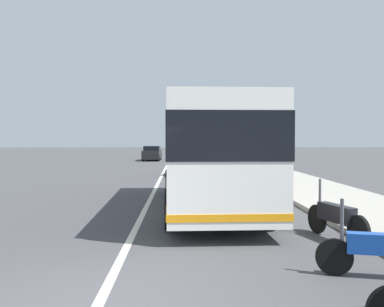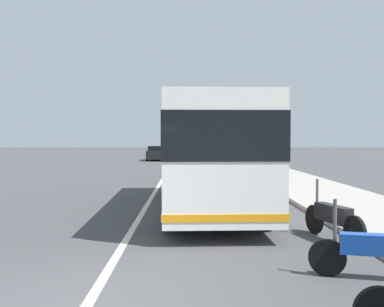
% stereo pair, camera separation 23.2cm
% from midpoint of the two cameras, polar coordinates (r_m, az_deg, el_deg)
% --- Properties ---
extents(ground_plane, '(220.00, 220.00, 0.00)m').
position_cam_midpoint_polar(ground_plane, '(6.50, -12.80, -18.02)').
color(ground_plane, '#424244').
extents(sidewalk_curb, '(110.00, 3.60, 0.14)m').
position_cam_midpoint_polar(sidewalk_curb, '(17.04, 17.37, -5.40)').
color(sidewalk_curb, '#9E998E').
rests_on(sidewalk_curb, ground).
extents(lane_divider_line, '(110.00, 0.16, 0.01)m').
position_cam_midpoint_polar(lane_divider_line, '(16.18, -5.85, -5.95)').
color(lane_divider_line, silver).
rests_on(lane_divider_line, ground).
extents(coach_bus, '(10.17, 2.91, 3.25)m').
position_cam_midpoint_polar(coach_bus, '(13.98, 1.55, 0.46)').
color(coach_bus, silver).
rests_on(coach_bus, ground).
extents(motorcycle_by_tree, '(0.60, 2.02, 1.25)m').
position_cam_midpoint_polar(motorcycle_by_tree, '(7.73, 22.41, -11.34)').
color(motorcycle_by_tree, black).
rests_on(motorcycle_by_tree, ground).
extents(motorcycle_mid_row, '(2.11, 0.65, 1.28)m').
position_cam_midpoint_polar(motorcycle_mid_row, '(10.25, 17.35, -7.86)').
color(motorcycle_mid_row, black).
rests_on(motorcycle_mid_row, ground).
extents(car_behind_bus, '(4.17, 2.00, 1.57)m').
position_cam_midpoint_polar(car_behind_bus, '(27.12, -0.33, -1.22)').
color(car_behind_bus, red).
rests_on(car_behind_bus, ground).
extents(car_far_distant, '(4.69, 1.82, 1.48)m').
position_cam_midpoint_polar(car_far_distant, '(45.70, -5.29, 0.02)').
color(car_far_distant, black).
rests_on(car_far_distant, ground).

